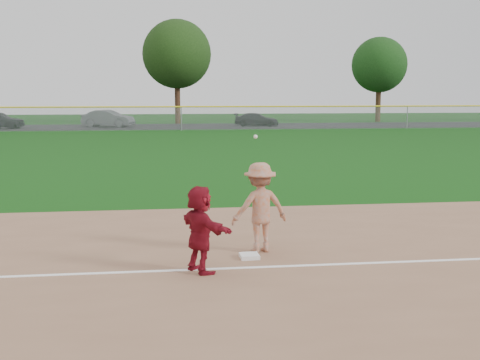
{
  "coord_description": "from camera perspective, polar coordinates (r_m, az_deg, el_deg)",
  "views": [
    {
      "loc": [
        -1.66,
        -11.26,
        3.17
      ],
      "look_at": [
        0.0,
        1.5,
        1.3
      ],
      "focal_mm": 45.0,
      "sensor_mm": 36.0,
      "label": 1
    }
  ],
  "objects": [
    {
      "name": "parking_asphalt",
      "position": [
        57.37,
        -5.76,
        5.08
      ],
      "size": [
        120.0,
        10.0,
        0.01
      ],
      "primitive_type": "cube",
      "color": "black",
      "rests_on": "ground"
    },
    {
      "name": "car_mid",
      "position": [
        57.42,
        -12.38,
        5.72
      ],
      "size": [
        5.05,
        3.1,
        1.57
      ],
      "primitive_type": "imported",
      "rotation": [
        0.0,
        0.0,
        1.25
      ],
      "color": "#56585E",
      "rests_on": "parking_asphalt"
    },
    {
      "name": "first_base",
      "position": [
        11.65,
        0.89,
        -7.22
      ],
      "size": [
        0.37,
        0.37,
        0.08
      ],
      "primitive_type": "cube",
      "rotation": [
        0.0,
        0.0,
        0.03
      ],
      "color": "white",
      "rests_on": "infield_dirt"
    },
    {
      "name": "tree_2",
      "position": [
        62.9,
        -6.01,
        11.78
      ],
      "size": [
        7.0,
        7.0,
        10.58
      ],
      "color": "#392114",
      "rests_on": "ground"
    },
    {
      "name": "tree_3",
      "position": [
        68.36,
        13.08,
        10.58
      ],
      "size": [
        6.0,
        6.0,
        9.19
      ],
      "color": "#382314",
      "rests_on": "ground"
    },
    {
      "name": "base_runner",
      "position": [
        10.62,
        -3.8,
        -4.67
      ],
      "size": [
        1.08,
        1.49,
        1.55
      ],
      "primitive_type": "imported",
      "rotation": [
        0.0,
        0.0,
        2.06
      ],
      "color": "maroon",
      "rests_on": "infield_dirt"
    },
    {
      "name": "first_base_play",
      "position": [
        11.95,
        1.9,
        -2.61
      ],
      "size": [
        1.27,
        0.9,
        2.35
      ],
      "color": "gray",
      "rests_on": "infield_dirt"
    },
    {
      "name": "outfield_fence",
      "position": [
        51.3,
        -5.59,
        6.89
      ],
      "size": [
        110.0,
        0.12,
        110.0
      ],
      "color": "#999EA0",
      "rests_on": "ground"
    },
    {
      "name": "car_right",
      "position": [
        57.86,
        1.58,
        5.75
      ],
      "size": [
        4.51,
        2.64,
        1.23
      ],
      "primitive_type": "imported",
      "rotation": [
        0.0,
        0.0,
        1.34
      ],
      "color": "black",
      "rests_on": "parking_asphalt"
    },
    {
      "name": "foul_line",
      "position": [
        11.05,
        1.55,
        -8.27
      ],
      "size": [
        60.0,
        0.1,
        0.01
      ],
      "primitive_type": "cube",
      "color": "white",
      "rests_on": "infield_dirt"
    },
    {
      "name": "ground",
      "position": [
        11.82,
        0.94,
        -7.3
      ],
      "size": [
        160.0,
        160.0,
        0.0
      ],
      "primitive_type": "plane",
      "color": "#0E400C",
      "rests_on": "ground"
    }
  ]
}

